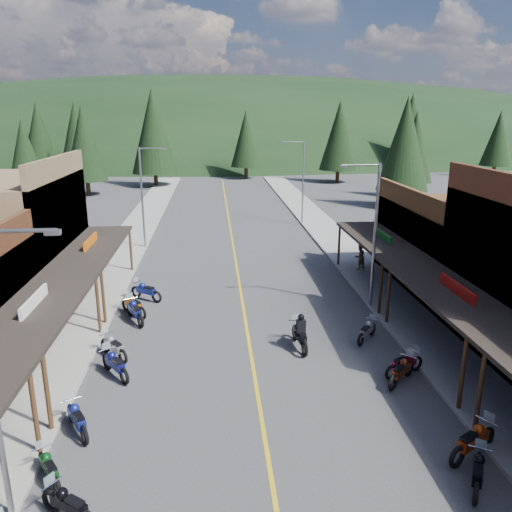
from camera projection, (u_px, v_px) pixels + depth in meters
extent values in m
plane|color=#38383A|center=(257.00, 388.00, 19.71)|extent=(220.00, 220.00, 0.00)
cube|color=gold|center=(234.00, 253.00, 38.87)|extent=(0.15, 90.00, 0.01)
cube|color=gray|center=(121.00, 255.00, 38.13)|extent=(3.40, 94.00, 0.15)
cube|color=gray|center=(344.00, 249.00, 39.57)|extent=(3.40, 94.00, 0.15)
cylinder|color=#472D19|center=(35.00, 414.00, 15.45)|extent=(0.16, 0.16, 3.00)
cube|color=black|center=(35.00, 309.00, 19.80)|extent=(3.20, 9.00, 0.18)
cylinder|color=#472D19|center=(47.00, 393.00, 16.60)|extent=(0.16, 0.16, 3.00)
cylinder|color=#472D19|center=(98.00, 306.00, 24.07)|extent=(0.16, 0.16, 3.00)
cube|color=silver|center=(34.00, 304.00, 19.75)|extent=(0.12, 3.00, 0.70)
cube|color=brown|center=(63.00, 229.00, 28.57)|extent=(0.30, 10.20, 8.20)
cube|color=black|center=(91.00, 247.00, 29.00)|extent=(3.20, 10.20, 0.18)
cylinder|color=#472D19|center=(103.00, 297.00, 25.22)|extent=(0.16, 0.16, 3.00)
cylinder|color=#472D19|center=(131.00, 251.00, 33.84)|extent=(0.16, 0.16, 3.00)
cube|color=#CC590C|center=(91.00, 243.00, 28.94)|extent=(0.12, 3.00, 0.70)
cylinder|color=#472D19|center=(480.00, 392.00, 16.64)|extent=(0.16, 0.16, 3.00)
cube|color=#562B19|center=(492.00, 270.00, 21.05)|extent=(0.30, 9.00, 8.20)
cube|color=black|center=(456.00, 295.00, 21.23)|extent=(3.20, 9.00, 0.18)
cylinder|color=#472D19|center=(463.00, 374.00, 17.79)|extent=(0.16, 0.16, 3.00)
cylinder|color=#472D19|center=(388.00, 297.00, 25.26)|extent=(0.16, 0.16, 3.00)
cube|color=#B2140F|center=(457.00, 291.00, 21.18)|extent=(0.12, 3.00, 0.70)
cube|color=#4C2D16|center=(465.00, 246.00, 31.00)|extent=(8.00, 10.20, 5.00)
cube|color=#4C2D16|center=(405.00, 238.00, 30.52)|extent=(0.30, 10.20, 6.20)
cube|color=black|center=(382.00, 240.00, 30.43)|extent=(3.20, 10.20, 0.18)
cylinder|color=#472D19|center=(381.00, 289.00, 26.41)|extent=(0.16, 0.16, 3.00)
cylinder|color=#472D19|center=(339.00, 246.00, 35.03)|extent=(0.16, 0.16, 3.00)
cube|color=#14591E|center=(383.00, 237.00, 30.37)|extent=(0.12, 3.00, 0.70)
cylinder|color=gray|center=(12.00, 231.00, 11.29)|extent=(2.00, 0.10, 0.10)
cube|color=gray|center=(53.00, 232.00, 11.38)|extent=(0.35, 0.18, 0.12)
cylinder|color=gray|center=(142.00, 199.00, 39.10)|extent=(0.16, 0.16, 8.00)
cylinder|color=gray|center=(152.00, 148.00, 38.11)|extent=(2.00, 0.10, 0.10)
cube|color=gray|center=(164.00, 149.00, 38.20)|extent=(0.35, 0.18, 0.12)
cylinder|color=gray|center=(375.00, 238.00, 26.86)|extent=(0.16, 0.16, 8.00)
cylinder|color=gray|center=(361.00, 165.00, 25.71)|extent=(2.00, 0.10, 0.10)
cube|color=gray|center=(344.00, 166.00, 25.65)|extent=(0.35, 0.18, 0.12)
cylinder|color=gray|center=(303.00, 183.00, 47.93)|extent=(0.16, 0.16, 8.00)
cylinder|color=gray|center=(294.00, 142.00, 46.78)|extent=(2.00, 0.10, 0.10)
cube|color=gray|center=(284.00, 142.00, 46.72)|extent=(0.35, 0.18, 0.12)
ellipsoid|color=black|center=(217.00, 150.00, 149.02)|extent=(310.00, 140.00, 60.00)
cylinder|color=black|center=(80.00, 171.00, 84.51)|extent=(0.60, 0.60, 2.00)
cone|color=black|center=(76.00, 134.00, 82.79)|extent=(5.88, 5.88, 10.50)
cylinder|color=black|center=(156.00, 180.00, 74.17)|extent=(0.60, 0.60, 2.00)
cone|color=black|center=(153.00, 131.00, 72.24)|extent=(6.72, 6.72, 12.00)
cylinder|color=black|center=(246.00, 173.00, 82.99)|extent=(0.60, 0.60, 2.00)
cone|color=black|center=(246.00, 139.00, 81.47)|extent=(5.04, 5.04, 9.00)
cylinder|color=black|center=(337.00, 176.00, 78.39)|extent=(0.60, 0.60, 2.00)
cone|color=black|center=(339.00, 135.00, 76.67)|extent=(5.88, 5.88, 10.50)
cylinder|color=black|center=(407.00, 167.00, 91.21)|extent=(0.60, 0.60, 2.00)
cone|color=black|center=(411.00, 128.00, 89.28)|extent=(6.72, 6.72, 12.00)
cylinder|color=black|center=(494.00, 171.00, 84.53)|extent=(0.60, 0.60, 2.00)
cone|color=black|center=(498.00, 138.00, 83.02)|extent=(5.04, 5.04, 9.00)
cylinder|color=black|center=(43.00, 168.00, 89.60)|extent=(0.60, 0.60, 2.00)
cone|color=black|center=(39.00, 132.00, 87.88)|extent=(5.88, 5.88, 10.50)
cylinder|color=black|center=(31.00, 201.00, 55.94)|extent=(0.60, 0.60, 2.00)
cone|color=black|center=(25.00, 156.00, 54.56)|extent=(4.48, 4.48, 8.00)
cylinder|color=black|center=(411.00, 189.00, 64.52)|extent=(0.60, 0.60, 2.00)
cone|color=black|center=(415.00, 147.00, 63.03)|extent=(4.93, 4.93, 8.80)
cylinder|color=black|center=(88.00, 188.00, 65.85)|extent=(0.60, 0.60, 2.00)
cone|color=black|center=(84.00, 143.00, 64.25)|extent=(5.38, 5.38, 9.60)
cylinder|color=black|center=(401.00, 199.00, 57.49)|extent=(0.60, 0.60, 2.00)
cone|color=black|center=(405.00, 144.00, 55.78)|extent=(5.82, 5.82, 10.40)
imported|color=brown|center=(359.00, 257.00, 34.10)|extent=(0.99, 0.85, 1.77)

